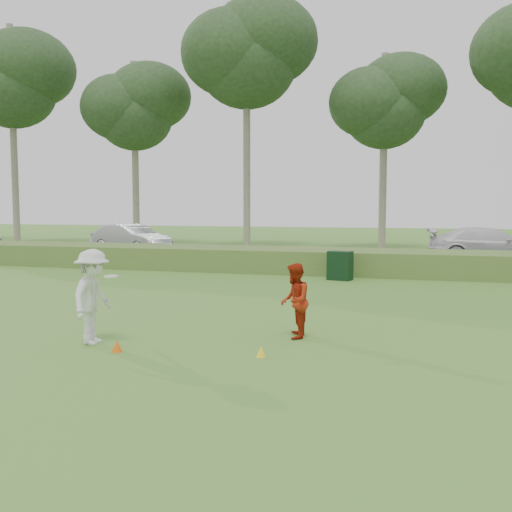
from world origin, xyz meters
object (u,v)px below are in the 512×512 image
(player_red, at_px, (295,301))
(utility_cabinet, at_px, (340,266))
(player_white, at_px, (93,297))
(cone_yellow, at_px, (261,352))
(car_mid, at_px, (131,239))
(cone_orange, at_px, (117,346))
(car_right, at_px, (490,245))

(player_red, bearing_deg, utility_cabinet, 173.35)
(player_white, distance_m, utility_cabinet, 11.16)
(player_white, relative_size, utility_cabinet, 1.76)
(cone_yellow, relative_size, car_mid, 0.04)
(cone_orange, bearing_deg, utility_cabinet, 77.24)
(player_red, xyz_separation_m, utility_cabinet, (-0.32, 9.17, -0.23))
(utility_cabinet, bearing_deg, player_red, -73.21)
(cone_orange, height_order, car_right, car_right)
(player_red, bearing_deg, car_mid, -151.57)
(player_red, relative_size, car_mid, 0.31)
(player_white, distance_m, car_right, 20.42)
(utility_cabinet, distance_m, car_mid, 14.16)
(cone_orange, relative_size, car_right, 0.04)
(cone_orange, xyz_separation_m, utility_cabinet, (2.52, 11.11, 0.41))
(car_right, bearing_deg, cone_yellow, 159.56)
(player_red, height_order, cone_orange, player_red)
(cone_yellow, xyz_separation_m, utility_cabinet, (-0.06, 10.73, 0.42))
(player_red, height_order, cone_yellow, player_red)
(cone_orange, bearing_deg, cone_yellow, 8.37)
(utility_cabinet, relative_size, car_mid, 0.21)
(cone_yellow, bearing_deg, utility_cabinet, 90.34)
(player_white, bearing_deg, utility_cabinet, -20.35)
(car_mid, xyz_separation_m, car_right, (17.90, 0.34, -0.01))
(player_red, bearing_deg, player_white, -76.08)
(player_white, height_order, car_right, player_white)
(cone_yellow, bearing_deg, car_mid, 124.05)
(cone_yellow, distance_m, car_right, 19.26)
(cone_orange, relative_size, utility_cabinet, 0.21)
(player_white, bearing_deg, player_red, -70.76)
(cone_orange, distance_m, car_right, 20.53)
(cone_orange, relative_size, cone_yellow, 1.12)
(player_red, xyz_separation_m, cone_orange, (-2.83, -1.94, -0.64))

